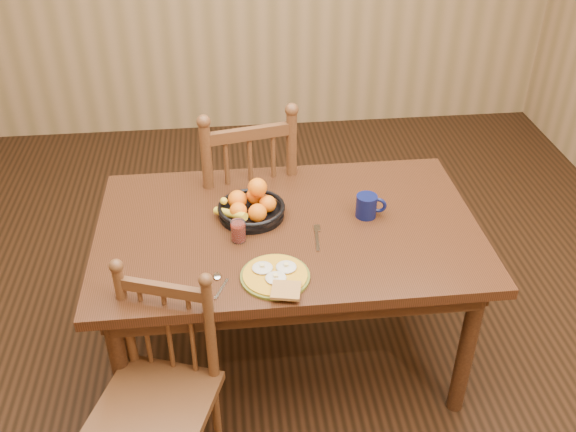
{
  "coord_description": "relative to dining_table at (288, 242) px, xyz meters",
  "views": [
    {
      "loc": [
        -0.24,
        -2.19,
        2.3
      ],
      "look_at": [
        0.0,
        0.0,
        0.8
      ],
      "focal_mm": 40.0,
      "sensor_mm": 36.0,
      "label": 1
    }
  ],
  "objects": [
    {
      "name": "spoon",
      "position": [
        -0.3,
        -0.33,
        0.09
      ],
      "size": [
        0.06,
        0.15,
        0.01
      ],
      "rotation": [
        0.0,
        0.0,
        -0.41
      ],
      "color": "silver",
      "rests_on": "dining_table"
    },
    {
      "name": "chair_far",
      "position": [
        -0.17,
        0.55,
        -0.14
      ],
      "size": [
        0.57,
        0.55,
        1.08
      ],
      "rotation": [
        0.0,
        0.0,
        3.34
      ],
      "color": "#462915",
      "rests_on": "ground"
    },
    {
      "name": "fork",
      "position": [
        0.11,
        -0.09,
        0.09
      ],
      "size": [
        0.04,
        0.18,
        0.0
      ],
      "rotation": [
        0.0,
        0.0,
        -0.09
      ],
      "color": "silver",
      "rests_on": "dining_table"
    },
    {
      "name": "dining_table",
      "position": [
        0.0,
        0.0,
        0.0
      ],
      "size": [
        1.6,
        1.0,
        0.75
      ],
      "color": "black",
      "rests_on": "ground"
    },
    {
      "name": "room",
      "position": [
        0.0,
        0.0,
        0.68
      ],
      "size": [
        4.52,
        5.02,
        2.72
      ],
      "color": "black",
      "rests_on": "ground"
    },
    {
      "name": "breakfast_plate",
      "position": [
        -0.08,
        -0.34,
        0.1
      ],
      "size": [
        0.26,
        0.3,
        0.04
      ],
      "color": "#59601E",
      "rests_on": "dining_table"
    },
    {
      "name": "chair_near",
      "position": [
        -0.54,
        -0.56,
        -0.23
      ],
      "size": [
        0.51,
        0.5,
        0.89
      ],
      "rotation": [
        0.0,
        0.0,
        -0.34
      ],
      "color": "#462915",
      "rests_on": "ground"
    },
    {
      "name": "coffee_mug",
      "position": [
        0.34,
        0.04,
        0.14
      ],
      "size": [
        0.13,
        0.09,
        0.1
      ],
      "color": "#0A103C",
      "rests_on": "dining_table"
    },
    {
      "name": "fruit_bowl",
      "position": [
        -0.15,
        0.09,
        0.13
      ],
      "size": [
        0.29,
        0.29,
        0.17
      ],
      "color": "black",
      "rests_on": "dining_table"
    },
    {
      "name": "juice_glass",
      "position": [
        -0.21,
        -0.08,
        0.13
      ],
      "size": [
        0.06,
        0.06,
        0.09
      ],
      "color": "silver",
      "rests_on": "dining_table"
    }
  ]
}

